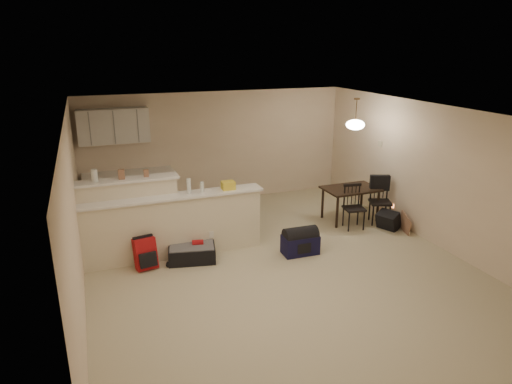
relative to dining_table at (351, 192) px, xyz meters
name	(u,v)px	position (x,y,z in m)	size (l,w,h in m)	color
room	(277,192)	(-2.20, -1.32, 0.65)	(7.00, 7.02, 2.50)	#C2B795
breakfast_bar	(158,223)	(-3.96, -0.33, 0.00)	(3.08, 0.58, 1.39)	beige
upper_cabinets	(114,126)	(-4.40, 2.00, 1.30)	(1.40, 0.34, 0.70)	white
kitchen_counter	(130,195)	(-4.20, 1.87, -0.15)	(1.80, 0.60, 0.90)	white
thermostat	(380,144)	(0.78, 0.23, 0.90)	(0.02, 0.12, 0.12)	beige
jar	(95,176)	(-4.88, -0.20, 0.89)	(0.10, 0.10, 0.20)	silver
cereal_box	(121,174)	(-4.47, -0.20, 0.87)	(0.10, 0.07, 0.16)	#8E6349
small_box	(146,173)	(-4.08, -0.20, 0.85)	(0.08, 0.06, 0.12)	#8E6349
bottle_a	(189,186)	(-3.42, -0.42, 0.62)	(0.07, 0.07, 0.26)	silver
bottle_b	(202,187)	(-3.20, -0.42, 0.58)	(0.06, 0.06, 0.18)	silver
bag_lump	(228,185)	(-2.74, -0.42, 0.56)	(0.22, 0.18, 0.14)	#8E6349
dining_table	(351,192)	(0.00, 0.00, 0.00)	(1.11, 0.74, 0.69)	black
pendant_lamp	(355,124)	(0.00, 0.00, 1.39)	(0.36, 0.36, 0.62)	brown
dining_chair_near	(354,207)	(-0.18, -0.43, -0.17)	(0.38, 0.37, 0.88)	black
dining_chair_far	(380,201)	(0.47, -0.37, -0.13)	(0.41, 0.39, 0.94)	black
suitcase	(192,253)	(-3.48, -0.71, -0.47)	(0.77, 0.50, 0.26)	black
red_backpack	(145,253)	(-4.25, -0.71, -0.35)	(0.34, 0.21, 0.51)	#AC1317
navy_duffel	(300,245)	(-1.66, -1.11, -0.44)	(0.62, 0.34, 0.34)	#111034
black_daypack	(388,221)	(0.45, -0.71, -0.43)	(0.39, 0.28, 0.34)	black
cardboard_sheet	(405,224)	(0.65, -0.96, -0.43)	(0.45, 0.02, 0.35)	#8E6349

